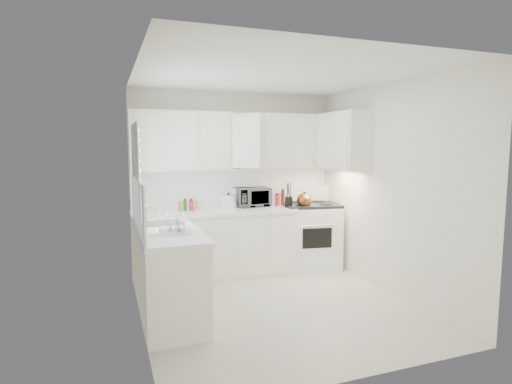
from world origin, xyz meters
name	(u,v)px	position (x,y,z in m)	size (l,w,h in m)	color
floor	(277,306)	(0.00, 0.00, 0.00)	(3.20, 3.20, 0.00)	silver
ceiling	(278,75)	(0.00, 0.00, 2.60)	(3.20, 3.20, 0.00)	white
wall_back	(235,182)	(0.00, 1.60, 1.30)	(3.00, 3.00, 0.00)	white
wall_front	(360,218)	(0.00, -1.60, 1.30)	(3.00, 3.00, 0.00)	white
wall_left	(138,200)	(-1.50, 0.00, 1.30)	(3.20, 3.20, 0.00)	white
wall_right	(389,189)	(1.50, 0.00, 1.30)	(3.20, 3.20, 0.00)	white
window_blinds	(137,173)	(-1.48, 0.35, 1.55)	(0.06, 0.96, 1.06)	white
lower_cabinets_back	(215,245)	(-0.39, 1.30, 0.45)	(2.22, 0.60, 0.90)	white
lower_cabinets_left	(168,274)	(-1.20, 0.20, 0.45)	(0.60, 1.60, 0.90)	white
countertop_back	(215,212)	(-0.39, 1.29, 0.93)	(2.24, 0.64, 0.05)	white
countertop_left	(168,231)	(-1.19, 0.20, 0.93)	(0.64, 1.62, 0.05)	white
backsplash_back	(235,187)	(0.00, 1.59, 1.23)	(2.98, 0.02, 0.55)	white
backsplash_left	(138,205)	(-1.49, 0.20, 1.23)	(0.02, 1.60, 0.55)	white
upper_cabinets_back	(238,169)	(0.00, 1.44, 1.50)	(3.00, 0.33, 0.80)	white
upper_cabinets_right	(342,170)	(1.33, 0.82, 1.50)	(0.33, 0.90, 0.80)	white
sink	(163,213)	(-1.19, 0.55, 1.07)	(0.42, 0.38, 0.30)	gray
stove	(310,227)	(1.07, 1.27, 0.62)	(0.81, 0.66, 1.24)	white
tea_kettle	(304,199)	(0.89, 1.11, 1.07)	(0.27, 0.23, 0.25)	brown
frying_pan	(316,202)	(1.25, 1.43, 0.96)	(0.23, 0.39, 0.04)	black
microwave	(252,195)	(0.21, 1.46, 1.12)	(0.50, 0.27, 0.34)	gray
rice_cooker	(229,200)	(-0.16, 1.41, 1.06)	(0.22, 0.22, 0.22)	white
paper_towel	(234,198)	(-0.05, 1.49, 1.08)	(0.12, 0.12, 0.27)	white
utensil_crock	(289,195)	(0.68, 1.18, 1.13)	(0.12, 0.12, 0.36)	black
dish_rack	(171,222)	(-1.19, -0.03, 1.06)	(0.40, 0.30, 0.22)	white
spice_left_0	(180,206)	(-0.85, 1.42, 1.02)	(0.06, 0.06, 0.13)	olive
spice_left_1	(187,206)	(-0.78, 1.33, 1.02)	(0.06, 0.06, 0.13)	#226220
spice_left_2	(191,205)	(-0.70, 1.42, 1.02)	(0.06, 0.06, 0.13)	#D41C53
spice_left_3	(198,206)	(-0.62, 1.33, 1.02)	(0.06, 0.06, 0.13)	gold
sauce_right_0	(275,199)	(0.58, 1.46, 1.05)	(0.06, 0.06, 0.19)	#D41C53
sauce_right_1	(280,199)	(0.64, 1.40, 1.05)	(0.06, 0.06, 0.19)	gold
sauce_right_2	(282,198)	(0.69, 1.46, 1.05)	(0.06, 0.06, 0.19)	#5C1F1A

